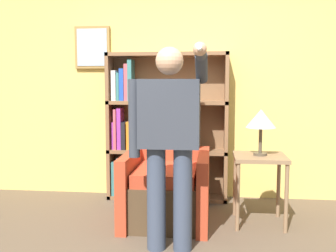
{
  "coord_description": "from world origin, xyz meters",
  "views": [
    {
      "loc": [
        0.3,
        -2.57,
        1.32
      ],
      "look_at": [
        -0.09,
        0.78,
        0.96
      ],
      "focal_mm": 42.0,
      "sensor_mm": 36.0,
      "label": 1
    }
  ],
  "objects_px": {
    "bookcase": "(155,129)",
    "table_lamp": "(261,120)",
    "side_table": "(260,167)",
    "person_standing": "(169,135)",
    "armchair": "(168,181)"
  },
  "relations": [
    {
      "from": "person_standing",
      "to": "side_table",
      "type": "height_order",
      "value": "person_standing"
    },
    {
      "from": "armchair",
      "to": "bookcase",
      "type": "bearing_deg",
      "value": 108.33
    },
    {
      "from": "person_standing",
      "to": "table_lamp",
      "type": "distance_m",
      "value": 1.05
    },
    {
      "from": "person_standing",
      "to": "side_table",
      "type": "bearing_deg",
      "value": 41.56
    },
    {
      "from": "side_table",
      "to": "table_lamp",
      "type": "relative_size",
      "value": 1.53
    },
    {
      "from": "bookcase",
      "to": "armchair",
      "type": "bearing_deg",
      "value": -71.67
    },
    {
      "from": "bookcase",
      "to": "table_lamp",
      "type": "bearing_deg",
      "value": -33.84
    },
    {
      "from": "bookcase",
      "to": "table_lamp",
      "type": "relative_size",
      "value": 3.88
    },
    {
      "from": "bookcase",
      "to": "person_standing",
      "type": "xyz_separation_m",
      "value": [
        0.32,
        -1.43,
        0.12
      ]
    },
    {
      "from": "side_table",
      "to": "table_lamp",
      "type": "height_order",
      "value": "table_lamp"
    },
    {
      "from": "armchair",
      "to": "side_table",
      "type": "height_order",
      "value": "armchair"
    },
    {
      "from": "armchair",
      "to": "table_lamp",
      "type": "bearing_deg",
      "value": -3.6
    },
    {
      "from": "armchair",
      "to": "person_standing",
      "type": "relative_size",
      "value": 0.8
    },
    {
      "from": "person_standing",
      "to": "table_lamp",
      "type": "xyz_separation_m",
      "value": [
        0.78,
        0.69,
        0.06
      ]
    },
    {
      "from": "bookcase",
      "to": "table_lamp",
      "type": "xyz_separation_m",
      "value": [
        1.1,
        -0.74,
        0.19
      ]
    }
  ]
}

